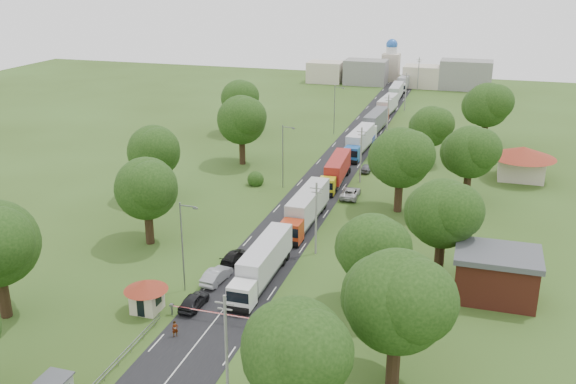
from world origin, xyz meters
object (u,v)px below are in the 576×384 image
at_px(car_lane_front, 194,301).
at_px(pedestrian_near, 175,329).
at_px(info_sign, 374,142).
at_px(truck_0, 263,263).
at_px(boom_barrier, 201,311).
at_px(guard_booth, 146,291).
at_px(car_lane_mid, 216,276).

distance_m(car_lane_front, pedestrian_near, 5.45).
relative_size(info_sign, car_lane_front, 0.93).
distance_m(info_sign, truck_0, 50.67).
xyz_separation_m(boom_barrier, pedestrian_near, (-1.03, -3.50, -0.11)).
bearing_deg(info_sign, guard_booth, -101.68).
relative_size(info_sign, car_lane_mid, 0.86).
xyz_separation_m(truck_0, car_lane_mid, (-4.75, -1.73, -1.40)).
distance_m(boom_barrier, info_sign, 60.39).
height_order(info_sign, car_lane_mid, info_sign).
bearing_deg(boom_barrier, info_sign, 83.76).
xyz_separation_m(car_lane_mid, pedestrian_near, (0.61, -11.23, -0.00)).
xyz_separation_m(guard_booth, info_sign, (12.40, 60.00, 0.84)).
height_order(boom_barrier, car_lane_mid, car_lane_mid).
bearing_deg(truck_0, car_lane_mid, -160.05).
height_order(boom_barrier, truck_0, truck_0).
height_order(truck_0, car_lane_front, truck_0).
height_order(guard_booth, info_sign, info_sign).
bearing_deg(car_lane_front, boom_barrier, 132.08).
distance_m(boom_barrier, guard_booth, 5.98).
bearing_deg(pedestrian_near, car_lane_mid, 55.83).
relative_size(guard_booth, pedestrian_near, 2.81).
xyz_separation_m(boom_barrier, guard_booth, (-5.84, -0.00, 1.27)).
relative_size(boom_barrier, truck_0, 0.62).
height_order(car_lane_front, car_lane_mid, car_lane_mid).
bearing_deg(boom_barrier, car_lane_front, 130.57).
relative_size(guard_booth, info_sign, 1.07).
bearing_deg(info_sign, boom_barrier, -96.24).
bearing_deg(pedestrian_near, truck_0, 34.98).
bearing_deg(guard_booth, car_lane_front, 24.57).
distance_m(guard_booth, car_lane_mid, 8.90).
height_order(info_sign, pedestrian_near, info_sign).
distance_m(boom_barrier, truck_0, 10.04).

